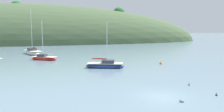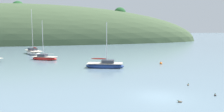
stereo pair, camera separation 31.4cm
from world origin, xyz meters
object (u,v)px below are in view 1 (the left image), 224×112
at_px(duck_lead, 182,102).
at_px(duck_trailing, 217,95).
at_px(mooring_buoy_outer, 161,63).
at_px(sailboat_black_sloop, 44,58).
at_px(duck_lone_right, 189,85).
at_px(sailboat_white_near, 33,52).
at_px(sailboat_yellow_far, 105,65).

xyz_separation_m(duck_lead, duck_trailing, (4.04, 1.06, 0.00)).
bearing_deg(mooring_buoy_outer, duck_lead, -109.55).
distance_m(sailboat_black_sloop, duck_lead, 30.93).
distance_m(duck_trailing, duck_lone_right, 3.96).
height_order(mooring_buoy_outer, duck_lead, mooring_buoy_outer).
xyz_separation_m(mooring_buoy_outer, duck_lead, (-6.71, -18.91, -0.07)).
xyz_separation_m(sailboat_white_near, duck_lone_right, (19.34, -33.27, -0.38)).
height_order(sailboat_white_near, duck_lead, sailboat_white_near).
distance_m(mooring_buoy_outer, duck_lone_right, 14.24).
bearing_deg(duck_lead, mooring_buoy_outer, 70.45).
distance_m(sailboat_black_sloop, duck_trailing, 31.88).
bearing_deg(sailboat_black_sloop, sailboat_white_near, 107.04).
xyz_separation_m(sailboat_white_near, sailboat_yellow_far, (12.68, -20.85, -0.06)).
relative_size(sailboat_black_sloop, duck_lone_right, 18.70).
relative_size(mooring_buoy_outer, duck_lone_right, 1.35).
xyz_separation_m(sailboat_white_near, duck_trailing, (19.73, -37.21, -0.38)).
bearing_deg(sailboat_yellow_far, duck_lone_right, -61.80).
bearing_deg(duck_lone_right, sailboat_white_near, 120.17).
height_order(sailboat_yellow_far, duck_lead, sailboat_yellow_far).
bearing_deg(sailboat_black_sloop, duck_lone_right, -55.01).
relative_size(duck_trailing, duck_lone_right, 1.01).
distance_m(sailboat_yellow_far, mooring_buoy_outer, 9.84).
relative_size(duck_lead, duck_trailing, 1.03).
xyz_separation_m(mooring_buoy_outer, duck_lone_right, (-3.06, -13.91, -0.07)).
bearing_deg(sailboat_yellow_far, sailboat_white_near, 121.31).
distance_m(sailboat_white_near, sailboat_yellow_far, 24.41).
relative_size(sailboat_yellow_far, duck_lead, 16.93).
height_order(duck_lead, duck_trailing, same).
height_order(sailboat_yellow_far, duck_lone_right, sailboat_yellow_far).
distance_m(sailboat_white_near, duck_trailing, 42.12).
bearing_deg(duck_lone_right, duck_trailing, -84.39).
bearing_deg(duck_lead, sailboat_black_sloop, 114.08).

